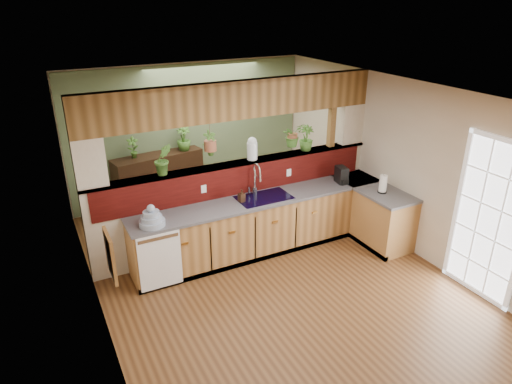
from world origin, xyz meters
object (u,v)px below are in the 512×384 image
soap_dispenser (242,196)px  glass_jar (252,148)px  faucet (256,178)px  dish_stack (152,219)px  coffee_maker (342,176)px  shelving_console (160,182)px  paper_towel (383,184)px

soap_dispenser → glass_jar: (0.36, 0.35, 0.57)m
faucet → dish_stack: size_ratio=1.48×
soap_dispenser → coffee_maker: coffee_maker is taller
coffee_maker → glass_jar: (-1.40, 0.44, 0.54)m
glass_jar → shelving_console: glass_jar is taller
coffee_maker → glass_jar: 1.56m
soap_dispenser → shelving_console: bearing=105.3°
coffee_maker → shelving_console: size_ratio=0.16×
faucet → coffee_maker: faucet is taller
dish_stack → paper_towel: 3.50m
paper_towel → glass_jar: glass_jar is taller
coffee_maker → faucet: bearing=-177.8°
paper_towel → glass_jar: size_ratio=0.86×
paper_towel → shelving_console: size_ratio=0.18×
faucet → glass_jar: bearing=76.9°
paper_towel → glass_jar: (-1.72, 1.04, 0.53)m
faucet → dish_stack: bearing=-170.8°
dish_stack → coffee_maker: bearing=1.1°
dish_stack → paper_towel: (3.46, -0.55, 0.04)m
faucet → coffee_maker: bearing=-8.4°
dish_stack → coffee_maker: dish_stack is taller
paper_towel → soap_dispenser: bearing=161.7°
soap_dispenser → glass_jar: 0.76m
soap_dispenser → paper_towel: paper_towel is taller
faucet → paper_towel: 1.96m
dish_stack → paper_towel: size_ratio=1.15×
coffee_maker → shelving_console: (-2.37, 2.34, -0.52)m
soap_dispenser → shelving_console: 2.39m
faucet → soap_dispenser: 0.38m
faucet → shelving_console: 2.41m
faucet → paper_towel: (1.77, -0.82, -0.14)m
soap_dispenser → faucet: bearing=23.3°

